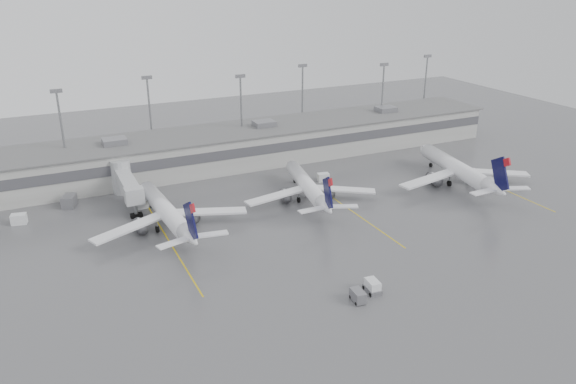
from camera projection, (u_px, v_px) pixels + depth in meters
name	position (u px, v px, depth m)	size (l,w,h in m)	color
ground	(325.00, 283.00, 83.07)	(260.00, 260.00, 0.00)	#515153
terminal	(205.00, 150.00, 130.24)	(152.00, 17.00, 9.45)	#9B9B96
light_masts	(196.00, 112.00, 132.19)	(142.40, 8.00, 20.60)	gray
jet_bridge_right	(125.00, 181.00, 111.91)	(4.00, 17.20, 7.00)	#AAADB0
stand_markings	(262.00, 222.00, 103.23)	(105.25, 40.00, 0.01)	#DBB70C
jet_mid_left	(167.00, 212.00, 99.41)	(28.24, 31.72, 10.26)	white
jet_mid_right	(308.00, 186.00, 111.70)	(26.33, 29.79, 9.72)	white
jet_far_right	(459.00, 169.00, 120.08)	(29.84, 33.73, 10.98)	white
baggage_tug	(372.00, 287.00, 80.55)	(2.12, 3.05, 1.86)	silver
baggage_cart	(358.00, 296.00, 78.22)	(1.72, 2.74, 1.68)	slate
gse_uld_a	(19.00, 219.00, 102.10)	(2.63, 1.75, 1.86)	silver
gse_uld_b	(142.00, 204.00, 108.93)	(2.14, 1.43, 1.51)	silver
gse_uld_c	(323.00, 177.00, 122.82)	(2.46, 1.64, 1.74)	silver
gse_loader	(69.00, 201.00, 109.53)	(2.23, 3.57, 2.23)	slate
cone_b	(164.00, 203.00, 110.55)	(0.47, 0.47, 0.75)	#FF3C05
cone_c	(308.00, 191.00, 116.66)	(0.46, 0.46, 0.73)	#FF3C05
cone_d	(446.00, 159.00, 136.28)	(0.47, 0.47, 0.74)	#FF3C05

